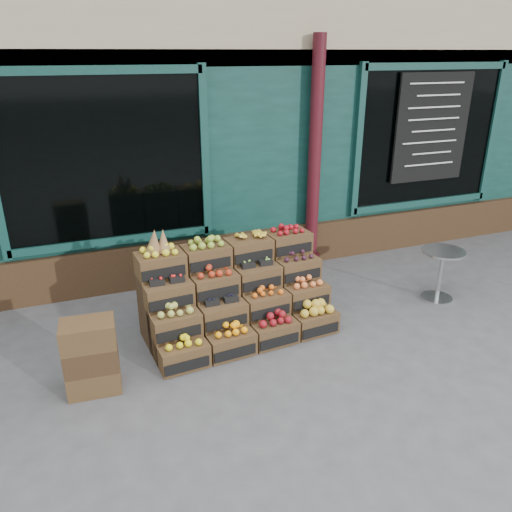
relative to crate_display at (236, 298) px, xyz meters
name	(u,v)px	position (x,y,z in m)	size (l,w,h in m)	color
ground	(297,349)	(0.47, -0.64, -0.40)	(60.00, 60.00, 0.00)	#4B4B4E
shop_facade	(177,87)	(0.47, 4.47, 2.00)	(12.00, 6.24, 4.80)	#113934
crate_display	(236,298)	(0.00, 0.00, 0.00)	(2.12, 1.15, 1.28)	#4C351E
spare_crates	(91,357)	(-1.61, -0.56, -0.04)	(0.51, 0.37, 0.72)	#4C351E
bistro_table	(441,269)	(2.68, -0.22, 0.02)	(0.54, 0.54, 0.67)	#B6B9BE
shopkeeper	(133,215)	(-0.80, 1.99, 0.49)	(0.65, 0.43, 1.78)	#1B6034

